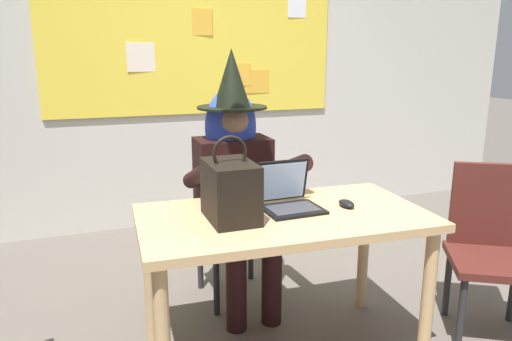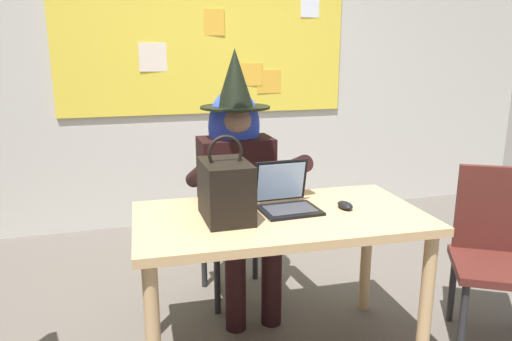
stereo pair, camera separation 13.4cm
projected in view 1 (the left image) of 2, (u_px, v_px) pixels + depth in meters
The scene contains 8 objects.
wall_back_bulletin at pixel (194, 55), 3.94m from camera, with size 6.37×2.26×2.83m.
desk_main at pixel (284, 233), 2.22m from camera, with size 1.35×0.77×0.73m.
chair_at_desk at pixel (230, 213), 2.88m from camera, with size 0.43×0.43×0.90m.
person_costumed at pixel (236, 170), 2.70m from camera, with size 0.59×0.66×1.47m.
laptop at pixel (289, 198), 2.26m from camera, with size 0.28×0.27×0.22m.
computer_mouse at pixel (347, 204), 2.28m from camera, with size 0.06×0.10×0.03m, color black.
handbag at pixel (230, 190), 2.09m from camera, with size 0.20×0.30×0.38m.
chair_extra_corner at pixel (491, 242), 2.48m from camera, with size 0.58×0.58×0.88m.
Camera 1 is at (-0.90, -1.86, 1.45)m, focal length 33.48 mm.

